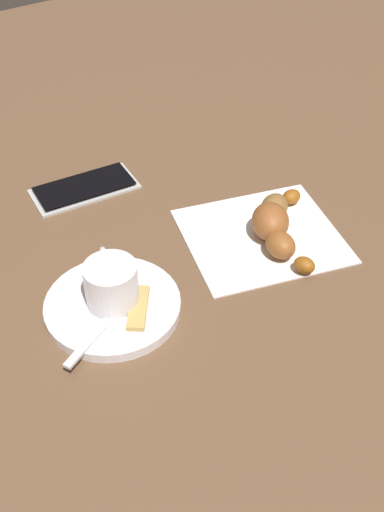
% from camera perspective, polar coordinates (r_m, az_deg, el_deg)
% --- Properties ---
extents(ground_plane, '(1.80, 1.80, 0.00)m').
position_cam_1_polar(ground_plane, '(0.72, 0.12, -2.21)').
color(ground_plane, brown).
extents(saucer, '(0.15, 0.15, 0.01)m').
position_cam_1_polar(saucer, '(0.69, -7.15, -4.49)').
color(saucer, white).
rests_on(saucer, ground).
extents(espresso_cup, '(0.06, 0.08, 0.05)m').
position_cam_1_polar(espresso_cup, '(0.67, -7.29, -2.48)').
color(espresso_cup, white).
rests_on(espresso_cup, saucer).
extents(teaspoon, '(0.12, 0.07, 0.01)m').
position_cam_1_polar(teaspoon, '(0.67, -6.93, -4.91)').
color(teaspoon, silver).
rests_on(teaspoon, saucer).
extents(sugar_packet, '(0.05, 0.06, 0.01)m').
position_cam_1_polar(sugar_packet, '(0.67, -4.87, -4.67)').
color(sugar_packet, tan).
rests_on(sugar_packet, saucer).
extents(napkin, '(0.22, 0.21, 0.00)m').
position_cam_1_polar(napkin, '(0.78, 6.29, 1.87)').
color(napkin, white).
rests_on(napkin, ground).
extents(croissant, '(0.11, 0.14, 0.04)m').
position_cam_1_polar(croissant, '(0.77, 7.54, 2.92)').
color(croissant, '#925116').
rests_on(croissant, napkin).
extents(cell_phone, '(0.14, 0.08, 0.01)m').
position_cam_1_polar(cell_phone, '(0.86, -9.67, 6.08)').
color(cell_phone, '#BCBABA').
rests_on(cell_phone, ground).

